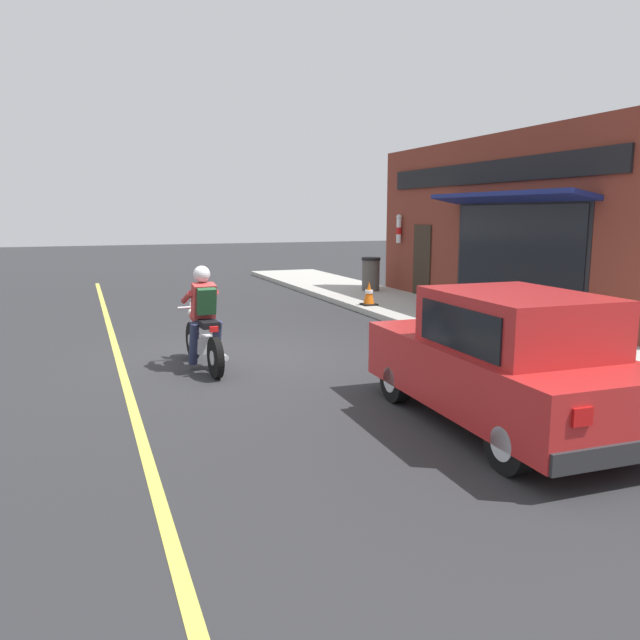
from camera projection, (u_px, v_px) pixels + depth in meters
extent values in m
plane|color=#2B2B2D|center=(233.00, 359.00, 10.47)|extent=(80.00, 80.00, 0.00)
cube|color=#ADAAA3|center=(420.00, 311.00, 15.10)|extent=(2.60, 22.00, 0.14)
cube|color=#D1C64C|center=(112.00, 334.00, 12.59)|extent=(0.12, 19.80, 0.01)
cube|color=maroon|center=(491.00, 227.00, 14.80)|extent=(0.50, 9.91, 4.20)
cube|color=black|center=(515.00, 253.00, 13.65)|extent=(0.04, 4.16, 2.10)
cube|color=black|center=(515.00, 253.00, 13.66)|extent=(0.02, 4.36, 2.20)
cube|color=#2D2319|center=(422.00, 263.00, 17.39)|extent=(0.04, 0.90, 2.10)
cube|color=navy|center=(505.00, 197.00, 13.33)|extent=(0.81, 4.76, 0.24)
cube|color=black|center=(484.00, 172.00, 14.49)|extent=(0.06, 8.43, 0.50)
cylinder|color=white|center=(399.00, 231.00, 18.35)|extent=(0.14, 0.14, 0.70)
cylinder|color=red|center=(399.00, 231.00, 18.35)|extent=(0.15, 0.15, 0.20)
sphere|color=silver|center=(399.00, 217.00, 18.29)|extent=(0.16, 0.16, 0.16)
cylinder|color=black|center=(193.00, 340.00, 10.45)|extent=(0.14, 0.63, 0.62)
cylinder|color=silver|center=(193.00, 340.00, 10.45)|extent=(0.13, 0.22, 0.22)
cylinder|color=black|center=(216.00, 358.00, 9.20)|extent=(0.14, 0.63, 0.62)
cylinder|color=silver|center=(216.00, 358.00, 9.20)|extent=(0.13, 0.22, 0.22)
cube|color=silver|center=(204.00, 344.00, 9.77)|extent=(0.31, 0.42, 0.24)
ellipsoid|color=#B21919|center=(199.00, 316.00, 9.92)|extent=(0.33, 0.54, 0.24)
cube|color=black|center=(207.00, 323.00, 9.50)|extent=(0.30, 0.58, 0.10)
cylinder|color=silver|center=(194.00, 323.00, 10.31)|extent=(0.09, 0.33, 0.68)
cylinder|color=silver|center=(195.00, 307.00, 10.15)|extent=(0.56, 0.08, 0.04)
sphere|color=silver|center=(193.00, 313.00, 10.33)|extent=(0.16, 0.16, 0.16)
cylinder|color=silver|center=(221.00, 355.00, 9.49)|extent=(0.12, 0.55, 0.08)
cube|color=red|center=(214.00, 329.00, 9.17)|extent=(0.12, 0.07, 0.08)
cylinder|color=#282D4C|center=(194.00, 344.00, 9.62)|extent=(0.16, 0.36, 0.71)
cylinder|color=#282D4C|center=(217.00, 342.00, 9.77)|extent=(0.16, 0.36, 0.71)
cube|color=#B23333|center=(204.00, 301.00, 9.61)|extent=(0.36, 0.35, 0.57)
cylinder|color=#B23333|center=(187.00, 297.00, 9.73)|extent=(0.13, 0.52, 0.26)
cylinder|color=#B23333|center=(212.00, 296.00, 9.90)|extent=(0.13, 0.52, 0.26)
sphere|color=silver|center=(202.00, 274.00, 9.59)|extent=(0.26, 0.26, 0.26)
cube|color=#1E4728|center=(206.00, 301.00, 9.46)|extent=(0.30, 0.26, 0.42)
cylinder|color=black|center=(396.00, 379.00, 8.05)|extent=(0.20, 0.61, 0.60)
cylinder|color=silver|center=(396.00, 379.00, 8.05)|extent=(0.21, 0.34, 0.33)
cylinder|color=black|center=(491.00, 370.00, 8.52)|extent=(0.20, 0.61, 0.60)
cylinder|color=silver|center=(491.00, 370.00, 8.52)|extent=(0.21, 0.34, 0.33)
cylinder|color=black|center=(509.00, 443.00, 5.82)|extent=(0.20, 0.61, 0.60)
cylinder|color=silver|center=(509.00, 443.00, 5.82)|extent=(0.21, 0.34, 0.33)
cylinder|color=black|center=(630.00, 426.00, 6.28)|extent=(0.20, 0.61, 0.60)
cylinder|color=silver|center=(630.00, 426.00, 6.28)|extent=(0.21, 0.34, 0.33)
cube|color=red|center=(500.00, 374.00, 7.12)|extent=(1.76, 3.75, 0.70)
cube|color=red|center=(516.00, 323.00, 6.77)|extent=(1.50, 1.94, 0.66)
cube|color=black|center=(472.00, 315.00, 7.59)|extent=(1.34, 0.39, 0.51)
cube|color=black|center=(458.00, 329.00, 6.54)|extent=(0.08, 1.52, 0.46)
cube|color=black|center=(570.00, 321.00, 7.01)|extent=(0.08, 1.52, 0.46)
cube|color=silver|center=(389.00, 337.00, 8.66)|extent=(0.24, 0.05, 0.14)
cube|color=red|center=(582.00, 417.00, 5.20)|extent=(0.20, 0.05, 0.16)
cube|color=silver|center=(453.00, 332.00, 8.99)|extent=(0.24, 0.05, 0.14)
cube|color=#28282B|center=(422.00, 360.00, 8.86)|extent=(1.61, 0.17, 0.20)
cube|color=#28282B|center=(623.00, 452.00, 5.46)|extent=(1.61, 0.17, 0.20)
cylinder|color=red|center=(445.00, 325.00, 12.40)|extent=(0.24, 0.24, 0.16)
cylinder|color=red|center=(445.00, 307.00, 12.34)|extent=(0.18, 0.18, 0.58)
sphere|color=red|center=(446.00, 290.00, 12.28)|extent=(0.20, 0.20, 0.20)
cylinder|color=red|center=(440.00, 304.00, 12.28)|extent=(0.10, 0.08, 0.08)
cylinder|color=red|center=(451.00, 304.00, 12.37)|extent=(0.10, 0.08, 0.08)
cube|color=black|center=(369.00, 304.00, 15.63)|extent=(0.36, 0.36, 0.04)
cone|color=orange|center=(369.00, 292.00, 15.58)|extent=(0.28, 0.28, 0.56)
cylinder|color=white|center=(369.00, 292.00, 15.57)|extent=(0.20, 0.20, 0.08)
cylinder|color=#514C47|center=(371.00, 275.00, 18.53)|extent=(0.52, 0.52, 0.90)
cylinder|color=black|center=(371.00, 259.00, 18.45)|extent=(0.56, 0.56, 0.08)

